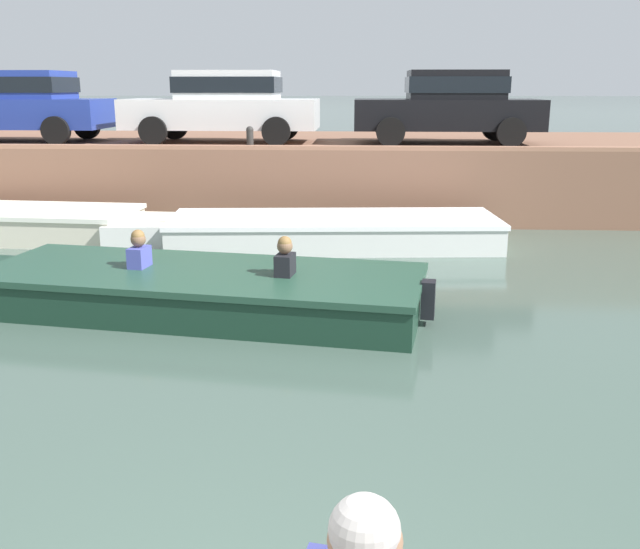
{
  "coord_description": "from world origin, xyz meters",
  "views": [
    {
      "loc": [
        0.67,
        -2.15,
        2.75
      ],
      "look_at": [
        0.31,
        4.16,
        1.07
      ],
      "focal_mm": 40.0,
      "sensor_mm": 36.0,
      "label": 1
    }
  ],
  "objects_px": {
    "car_leftmost_blue": "(18,103)",
    "car_centre_black": "(450,104)",
    "motorboat_passing": "(182,289)",
    "boat_moored_central_white": "(318,232)",
    "car_left_inner_white": "(224,103)",
    "boat_moored_west_cream": "(18,223)",
    "mooring_bollard_mid": "(250,137)"
  },
  "relations": [
    {
      "from": "car_left_inner_white",
      "to": "mooring_bollard_mid",
      "type": "distance_m",
      "value": 1.93
    },
    {
      "from": "boat_moored_west_cream",
      "to": "mooring_bollard_mid",
      "type": "distance_m",
      "value": 4.68
    },
    {
      "from": "boat_moored_west_cream",
      "to": "car_left_inner_white",
      "type": "distance_m",
      "value": 5.12
    },
    {
      "from": "boat_moored_west_cream",
      "to": "motorboat_passing",
      "type": "xyz_separation_m",
      "value": [
        4.1,
        -4.12,
        -0.02
      ]
    },
    {
      "from": "car_leftmost_blue",
      "to": "boat_moored_west_cream",
      "type": "bearing_deg",
      "value": -67.81
    },
    {
      "from": "motorboat_passing",
      "to": "boat_moored_west_cream",
      "type": "bearing_deg",
      "value": 134.86
    },
    {
      "from": "mooring_bollard_mid",
      "to": "car_centre_black",
      "type": "bearing_deg",
      "value": 21.82
    },
    {
      "from": "boat_moored_central_white",
      "to": "car_left_inner_white",
      "type": "distance_m",
      "value": 4.77
    },
    {
      "from": "mooring_bollard_mid",
      "to": "car_leftmost_blue",
      "type": "bearing_deg",
      "value": 163.23
    },
    {
      "from": "boat_moored_central_white",
      "to": "car_leftmost_blue",
      "type": "distance_m",
      "value": 8.1
    },
    {
      "from": "car_leftmost_blue",
      "to": "car_centre_black",
      "type": "distance_m",
      "value": 9.58
    },
    {
      "from": "boat_moored_central_white",
      "to": "motorboat_passing",
      "type": "relative_size",
      "value": 1.03
    },
    {
      "from": "boat_moored_west_cream",
      "to": "car_leftmost_blue",
      "type": "bearing_deg",
      "value": 112.19
    },
    {
      "from": "boat_moored_west_cream",
      "to": "car_leftmost_blue",
      "type": "height_order",
      "value": "car_leftmost_blue"
    },
    {
      "from": "car_leftmost_blue",
      "to": "car_centre_black",
      "type": "xyz_separation_m",
      "value": [
        9.58,
        0.0,
        0.0
      ]
    },
    {
      "from": "car_left_inner_white",
      "to": "car_leftmost_blue",
      "type": "bearing_deg",
      "value": 180.0
    },
    {
      "from": "motorboat_passing",
      "to": "mooring_bollard_mid",
      "type": "bearing_deg",
      "value": 89.7
    },
    {
      "from": "boat_moored_west_cream",
      "to": "mooring_bollard_mid",
      "type": "relative_size",
      "value": 13.08
    },
    {
      "from": "car_centre_black",
      "to": "boat_moored_central_white",
      "type": "bearing_deg",
      "value": -126.12
    },
    {
      "from": "boat_moored_central_white",
      "to": "car_centre_black",
      "type": "relative_size",
      "value": 1.74
    },
    {
      "from": "boat_moored_central_white",
      "to": "car_leftmost_blue",
      "type": "xyz_separation_m",
      "value": [
        -6.93,
        3.62,
        2.12
      ]
    },
    {
      "from": "boat_moored_central_white",
      "to": "mooring_bollard_mid",
      "type": "height_order",
      "value": "mooring_bollard_mid"
    },
    {
      "from": "boat_moored_central_white",
      "to": "car_left_inner_white",
      "type": "relative_size",
      "value": 1.63
    },
    {
      "from": "motorboat_passing",
      "to": "car_left_inner_white",
      "type": "bearing_deg",
      "value": 95.94
    },
    {
      "from": "car_left_inner_white",
      "to": "car_centre_black",
      "type": "relative_size",
      "value": 1.07
    },
    {
      "from": "boat_moored_central_white",
      "to": "mooring_bollard_mid",
      "type": "relative_size",
      "value": 15.57
    },
    {
      "from": "motorboat_passing",
      "to": "car_centre_black",
      "type": "relative_size",
      "value": 1.7
    },
    {
      "from": "motorboat_passing",
      "to": "car_centre_black",
      "type": "bearing_deg",
      "value": 60.74
    },
    {
      "from": "motorboat_passing",
      "to": "car_left_inner_white",
      "type": "relative_size",
      "value": 1.59
    },
    {
      "from": "motorboat_passing",
      "to": "car_left_inner_white",
      "type": "xyz_separation_m",
      "value": [
        -0.77,
        7.39,
        2.11
      ]
    },
    {
      "from": "car_centre_black",
      "to": "car_left_inner_white",
      "type": "bearing_deg",
      "value": -179.99
    },
    {
      "from": "motorboat_passing",
      "to": "car_centre_black",
      "type": "xyz_separation_m",
      "value": [
        4.14,
        7.39,
        2.11
      ]
    }
  ]
}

